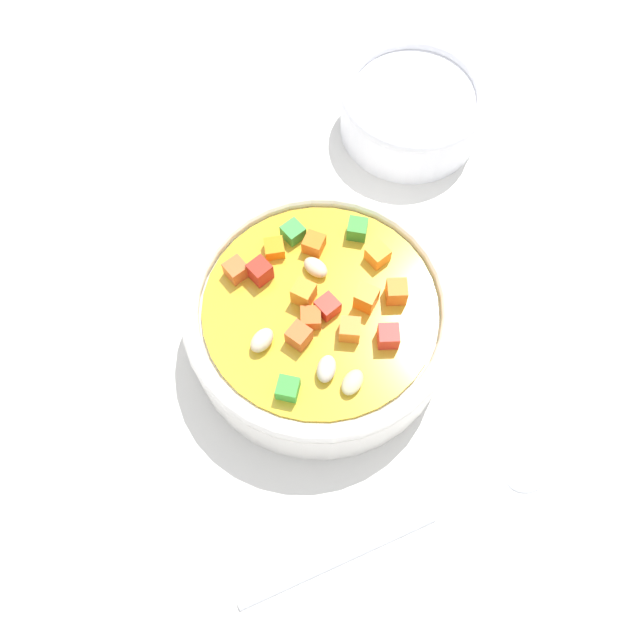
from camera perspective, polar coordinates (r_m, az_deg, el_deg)
name	(u,v)px	position (r cm, az deg, el deg)	size (l,w,h in cm)	color
ground_plane	(320,340)	(51.67, 0.00, -1.77)	(140.00, 140.00, 2.00)	silver
soup_bowl_main	(320,318)	(47.91, 0.00, 0.14)	(19.57, 19.57, 6.80)	white
spoon	(439,514)	(47.43, 10.31, -16.29)	(19.48, 15.44, 0.79)	silver
side_bowl_small	(412,109)	(60.32, 7.98, 17.72)	(12.45, 12.45, 4.88)	white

